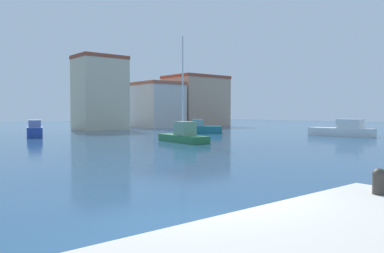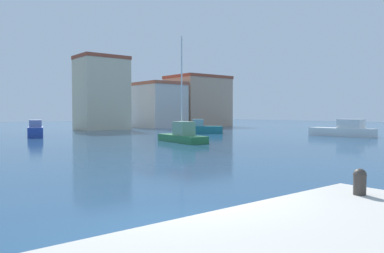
# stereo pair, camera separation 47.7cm
# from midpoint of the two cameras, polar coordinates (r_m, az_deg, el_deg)

# --- Properties ---
(water) EXTENTS (160.00, 160.00, 0.00)m
(water) POSITION_cam_midpoint_polar(r_m,az_deg,el_deg) (32.65, -1.24, -2.18)
(water) COLOR navy
(water) RESTS_ON ground
(mooring_bollard) EXTENTS (0.25, 0.25, 0.51)m
(mooring_bollard) POSITION_cam_midpoint_polar(r_m,az_deg,el_deg) (8.10, 25.34, -7.34)
(mooring_bollard) COLOR #38332D
(mooring_bollard) RESTS_ON pier_quay
(sailboat_green_center_channel) EXTENTS (2.39, 5.92, 8.70)m
(sailboat_green_center_channel) POSITION_cam_midpoint_polar(r_m,az_deg,el_deg) (31.48, -1.02, -1.23)
(sailboat_green_center_channel) COLOR #28703D
(sailboat_green_center_channel) RESTS_ON water
(motorboat_white_behind_lamppost) EXTENTS (2.26, 6.63, 1.77)m
(motorboat_white_behind_lamppost) POSITION_cam_midpoint_polar(r_m,az_deg,el_deg) (42.11, 22.04, -0.51)
(motorboat_white_behind_lamppost) COLOR white
(motorboat_white_behind_lamppost) RESTS_ON water
(motorboat_blue_inner_mooring) EXTENTS (2.78, 5.06, 1.70)m
(motorboat_blue_inner_mooring) POSITION_cam_midpoint_polar(r_m,az_deg,el_deg) (41.35, -22.02, -0.55)
(motorboat_blue_inner_mooring) COLOR #233D93
(motorboat_blue_inner_mooring) RESTS_ON water
(motorboat_teal_distant_north) EXTENTS (4.46, 4.05, 1.66)m
(motorboat_teal_distant_north) POSITION_cam_midpoint_polar(r_m,az_deg,el_deg) (44.39, 1.79, -0.33)
(motorboat_teal_distant_north) COLOR #1E707A
(motorboat_teal_distant_north) RESTS_ON water
(waterfront_apartments) EXTENTS (6.72, 5.26, 10.36)m
(waterfront_apartments) POSITION_cam_midpoint_polar(r_m,az_deg,el_deg) (55.42, -13.10, 4.90)
(waterfront_apartments) COLOR beige
(waterfront_apartments) RESTS_ON ground
(yacht_club) EXTENTS (6.53, 9.51, 7.33)m
(yacht_club) POSITION_cam_midpoint_polar(r_m,az_deg,el_deg) (63.19, -5.20, 3.22)
(yacht_club) COLOR beige
(yacht_club) RESTS_ON ground
(warehouse_block) EXTENTS (9.90, 8.19, 8.94)m
(warehouse_block) POSITION_cam_midpoint_polar(r_m,az_deg,el_deg) (68.57, 1.06, 3.81)
(warehouse_block) COLOR tan
(warehouse_block) RESTS_ON ground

